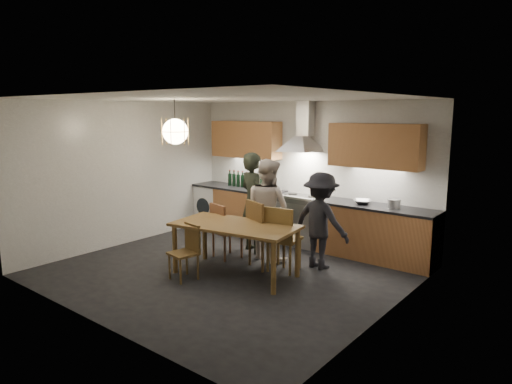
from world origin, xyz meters
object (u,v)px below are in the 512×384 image
Objects in this scene: wine_bottles at (245,180)px; person_right at (321,221)px; chair_back_left at (223,227)px; person_mid at (268,209)px; stock_pot at (394,204)px; dining_table at (235,230)px; mixing_bowl at (362,202)px; chair_front at (188,248)px; person_left at (253,202)px.

person_right is at bearing -22.48° from wine_bottles.
person_mid is at bearing -126.68° from chair_back_left.
stock_pot is at bearing -141.31° from person_mid.
wine_bottles is (-1.54, 2.05, 0.37)m from dining_table.
person_mid is at bearing -37.83° from wine_bottles.
dining_table is 1.18× the size of person_mid.
stock_pot reaches higher than mixing_bowl.
chair_front is 0.48× the size of person_mid.
mixing_bowl is (0.25, 0.91, 0.19)m from person_right.
stock_pot is at bearing -0.26° from mixing_bowl.
dining_table is 1.13× the size of person_left.
mixing_bowl is 0.34× the size of wine_bottles.
chair_back_left is 0.80m from person_mid.
person_mid is 1.58m from mixing_bowl.
dining_table is at bearing -128.90° from stock_pot.
person_right is (0.81, 1.08, 0.06)m from dining_table.
person_left is at bearing -43.82° from wine_bottles.
chair_back_left is 1.62m from person_right.
wine_bottles is (-1.09, 2.59, 0.60)m from chair_front.
chair_back_left is at bearing 27.58° from person_right.
mixing_bowl is (1.51, 2.53, 0.48)m from chair_front.
person_left is 5.83× the size of mixing_bowl.
person_left is 1.36m from person_right.
person_left is 1.40m from wine_bottles.
person_mid is at bearing -138.19° from mixing_bowl.
person_right is at bearing -105.38° from mixing_bowl.
stock_pot is 3.14m from wine_bottles.
dining_table is 1.35m from person_right.
person_right is at bearing -144.34° from chair_back_left.
person_mid reaches higher than mixing_bowl.
chair_front is 0.92× the size of wine_bottles.
person_right is 5.05× the size of mixing_bowl.
person_right reaches higher than mixing_bowl.
wine_bottles is (-2.35, 0.97, 0.31)m from person_right.
chair_front is 1.68m from person_left.
person_left is at bearing -89.07° from chair_back_left.
chair_back_left is at bearing 97.37° from person_left.
person_left is at bearing 4.63° from person_right.
chair_back_left is 1.03m from chair_front.
dining_table is 6.60× the size of mixing_bowl.
wine_bottles reaches higher than chair_front.
chair_back_left is 2.78m from stock_pot.
person_right reaches higher than chair_front.
stock_pot is at bearing -132.98° from chair_back_left.
wine_bottles is at bearing -17.27° from person_right.
person_left is at bearing -157.30° from stock_pot.
person_mid is 1.11× the size of person_right.
chair_front is 3.29m from stock_pot.
dining_table is at bearing 158.91° from chair_back_left.
chair_front is at bearing -120.82° from mixing_bowl.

